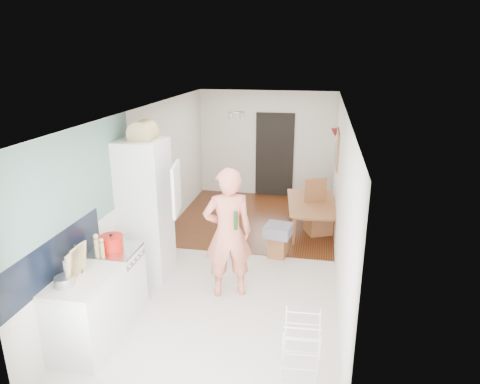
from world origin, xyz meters
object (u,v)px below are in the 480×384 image
(dining_table, at_px, (313,218))
(person, at_px, (228,222))
(drying_rack, at_px, (302,349))
(stool, at_px, (278,246))
(dining_chair, at_px, (319,208))

(dining_table, bearing_deg, person, 149.87)
(person, distance_m, drying_rack, 2.03)
(stool, bearing_deg, drying_rack, -79.26)
(dining_chair, height_order, stool, dining_chair)
(person, bearing_deg, dining_chair, -137.26)
(stool, bearing_deg, dining_table, 66.02)
(person, relative_size, stool, 5.86)
(person, height_order, dining_chair, person)
(dining_chair, relative_size, stool, 2.72)
(person, relative_size, dining_chair, 2.15)
(person, height_order, stool, person)
(dining_chair, bearing_deg, dining_table, 107.53)
(person, height_order, drying_rack, person)
(dining_table, xyz_separation_m, dining_chair, (0.10, -0.12, 0.27))
(person, height_order, dining_table, person)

